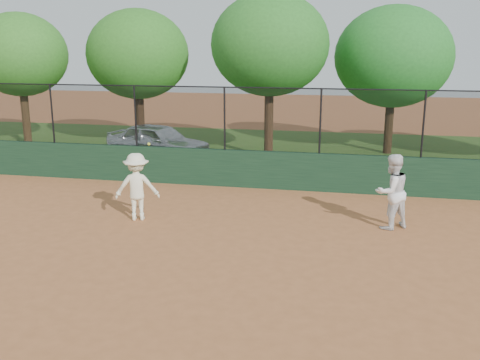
% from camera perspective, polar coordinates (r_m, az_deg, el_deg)
% --- Properties ---
extents(ground, '(80.00, 80.00, 0.00)m').
position_cam_1_polar(ground, '(11.77, -6.09, -8.05)').
color(ground, '#B06638').
rests_on(ground, ground).
extents(back_wall, '(26.00, 0.20, 1.20)m').
position_cam_1_polar(back_wall, '(17.14, 0.01, 1.22)').
color(back_wall, '#1B3C23').
rests_on(back_wall, ground).
extents(grass_strip, '(36.00, 12.00, 0.01)m').
position_cam_1_polar(grass_strip, '(23.04, 3.09, 3.03)').
color(grass_strip, '#2C4F18').
rests_on(grass_strip, ground).
extents(parked_car, '(4.60, 2.79, 1.46)m').
position_cam_1_polar(parked_car, '(21.48, -8.72, 4.05)').
color(parked_car, silver).
rests_on(parked_car, ground).
extents(player_second, '(1.16, 1.12, 1.88)m').
position_cam_1_polar(player_second, '(13.67, 15.85, -1.20)').
color(player_second, white).
rests_on(player_second, ground).
extents(player_main, '(1.28, 0.95, 2.10)m').
position_cam_1_polar(player_main, '(14.09, -10.93, -0.71)').
color(player_main, white).
rests_on(player_main, ground).
extents(fence_assembly, '(26.00, 0.06, 2.00)m').
position_cam_1_polar(fence_assembly, '(16.86, -0.09, 6.65)').
color(fence_assembly, black).
rests_on(fence_assembly, back_wall).
extents(tree_0, '(4.22, 3.84, 5.88)m').
position_cam_1_polar(tree_0, '(26.02, -22.43, 12.23)').
color(tree_0, '#4E341B').
rests_on(tree_0, ground).
extents(tree_1, '(4.46, 4.05, 6.00)m').
position_cam_1_polar(tree_1, '(24.15, -10.87, 13.01)').
color(tree_1, '#3D2615').
rests_on(tree_1, ground).
extents(tree_2, '(4.60, 4.18, 6.45)m').
position_cam_1_polar(tree_2, '(21.34, 3.20, 14.18)').
color(tree_2, '#482D19').
rests_on(tree_2, ground).
extents(tree_3, '(4.77, 4.33, 6.05)m').
position_cam_1_polar(tree_3, '(23.15, 16.05, 12.50)').
color(tree_3, '#382512').
rests_on(tree_3, ground).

